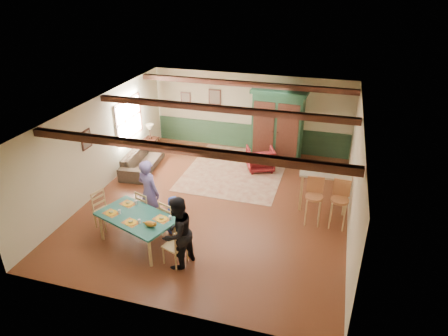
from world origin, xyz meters
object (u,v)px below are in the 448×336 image
(dining_chair_end_right, at_px, (175,245))
(bar_stool_left, at_px, (314,202))
(dining_chair_far_left, at_px, (148,207))
(person_woman, at_px, (177,233))
(dining_chair_end_left, at_px, (105,210))
(sofa, at_px, (142,160))
(armoire, at_px, (277,127))
(dining_chair_far_right, at_px, (172,218))
(bar_stool_right, at_px, (339,205))
(dining_table, at_px, (138,230))
(armchair, at_px, (260,159))
(person_child, at_px, (174,215))
(cat, at_px, (150,223))
(end_table, at_px, (151,146))
(counter_table, at_px, (323,189))
(person_man, at_px, (149,192))
(table_lamp, at_px, (150,131))

(dining_chair_end_right, bearing_deg, bar_stool_left, 151.04)
(dining_chair_far_left, distance_m, person_woman, 1.86)
(dining_chair_end_left, bearing_deg, sofa, 30.42)
(dining_chair_end_right, height_order, armoire, armoire)
(dining_chair_far_left, xyz_separation_m, dining_chair_far_right, (0.77, -0.27, 0.00))
(armoire, relative_size, bar_stool_right, 1.99)
(dining_table, bearing_deg, armchair, 67.14)
(dining_chair_far_right, bearing_deg, person_child, -90.00)
(person_child, bearing_deg, cat, 99.46)
(sofa, relative_size, end_table, 3.70)
(dining_chair_end_right, height_order, armchair, dining_chair_end_right)
(person_child, bearing_deg, dining_chair_end_left, 27.30)
(dining_chair_far_right, height_order, counter_table, counter_table)
(bar_stool_left, bearing_deg, sofa, 161.11)
(dining_chair_far_left, height_order, sofa, dining_chair_far_left)
(bar_stool_right, bearing_deg, end_table, 160.18)
(person_man, height_order, sofa, person_man)
(person_woman, distance_m, cat, 0.72)
(dining_table, bearing_deg, cat, -30.04)
(armoire, bearing_deg, armchair, -115.45)
(person_woman, distance_m, sofa, 5.00)
(dining_chair_far_right, relative_size, cat, 2.64)
(bar_stool_left, height_order, bar_stool_right, bar_stool_right)
(dining_chair_end_left, bearing_deg, armchair, -16.00)
(cat, xyz_separation_m, end_table, (-2.46, 5.10, -0.57))
(armchair, bearing_deg, cat, 50.97)
(dining_table, xyz_separation_m, armoire, (2.35, 5.35, 0.86))
(dining_chair_end_left, distance_m, bar_stool_left, 5.21)
(sofa, distance_m, table_lamp, 1.34)
(dining_chair_end_left, height_order, person_man, person_man)
(dining_table, height_order, sofa, dining_table)
(sofa, bearing_deg, dining_chair_far_left, -156.11)
(dining_chair_far_left, distance_m, armoire, 5.22)
(table_lamp, bearing_deg, armoire, 7.00)
(cat, bearing_deg, person_woman, 8.13)
(dining_chair_end_right, xyz_separation_m, bar_stool_right, (3.36, 2.42, 0.14))
(dining_chair_far_right, bearing_deg, end_table, -38.90)
(dining_chair_end_left, distance_m, armoire, 6.08)
(dining_chair_far_right, xyz_separation_m, table_lamp, (-2.60, 4.27, 0.34))
(bar_stool_left, bearing_deg, bar_stool_right, -2.37)
(armoire, relative_size, bar_stool_left, 2.01)
(table_lamp, bearing_deg, dining_table, -67.75)
(cat, xyz_separation_m, armoire, (1.86, 5.63, 0.39))
(person_child, bearing_deg, table_lamp, -38.17)
(sofa, bearing_deg, dining_chair_end_right, -150.52)
(person_man, xyz_separation_m, sofa, (-1.60, 2.71, -0.57))
(armoire, distance_m, bar_stool_right, 3.99)
(dining_chair_end_left, xyz_separation_m, sofa, (-0.61, 3.22, -0.18))
(person_woman, distance_m, table_lamp, 6.13)
(dining_chair_far_right, bearing_deg, dining_chair_end_right, 136.17)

